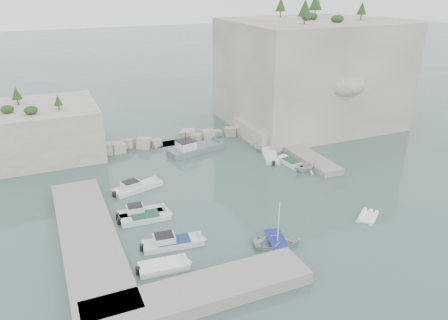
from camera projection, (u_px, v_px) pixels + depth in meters
name	position (u px, v px, depth m)	size (l,w,h in m)	color
ground	(246.00, 204.00, 48.42)	(400.00, 400.00, 0.00)	#3F5F5A
cliff_east	(309.00, 73.00, 73.10)	(26.00, 22.00, 17.00)	beige
cliff_terrace	(270.00, 130.00, 67.97)	(8.00, 10.00, 2.50)	beige
outcrop_west	(39.00, 131.00, 60.87)	(16.00, 14.00, 7.00)	beige
quay_west	(88.00, 238.00, 41.10)	(5.00, 24.00, 1.10)	#9E9689
quay_south	(201.00, 292.00, 33.94)	(18.00, 4.00, 1.10)	#9E9689
ledge_east	(300.00, 152.00, 61.70)	(3.00, 16.00, 0.80)	#9E9689
breakwater	(176.00, 138.00, 66.41)	(28.00, 3.00, 1.40)	beige
motorboat_a	(138.00, 189.00, 51.79)	(6.42, 1.91, 1.40)	silver
motorboat_b	(143.00, 215.00, 46.15)	(5.49, 1.80, 1.40)	silver
motorboat_c	(145.00, 219.00, 45.31)	(5.59, 2.03, 0.70)	silver
motorboat_d	(174.00, 245.00, 40.89)	(6.21, 1.85, 1.40)	silver
motorboat_e	(164.00, 269.00, 37.61)	(4.66, 1.91, 0.70)	white
rowboat	(277.00, 245.00, 40.92)	(3.27, 4.58, 0.95)	silver
inflatable_dinghy	(368.00, 218.00, 45.53)	(3.18, 1.54, 0.44)	white
tender_east_a	(305.00, 171.00, 56.75)	(3.06, 3.54, 1.87)	silver
tender_east_b	(290.00, 164.00, 58.76)	(4.74, 1.62, 0.70)	white
tender_east_c	(270.00, 158.00, 60.81)	(5.59, 1.81, 0.70)	silver
tender_east_d	(265.00, 149.00, 63.92)	(1.45, 3.86, 1.49)	white
work_boat	(196.00, 152.00, 63.04)	(9.13, 2.70, 2.20)	slate
rowboat_mast	(279.00, 221.00, 39.93)	(0.10, 0.10, 4.20)	white
vegetation	(281.00, 14.00, 68.76)	(53.48, 13.88, 13.40)	#1E4219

